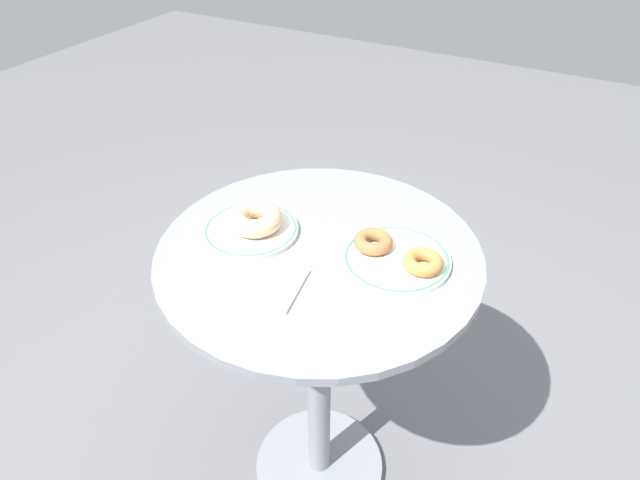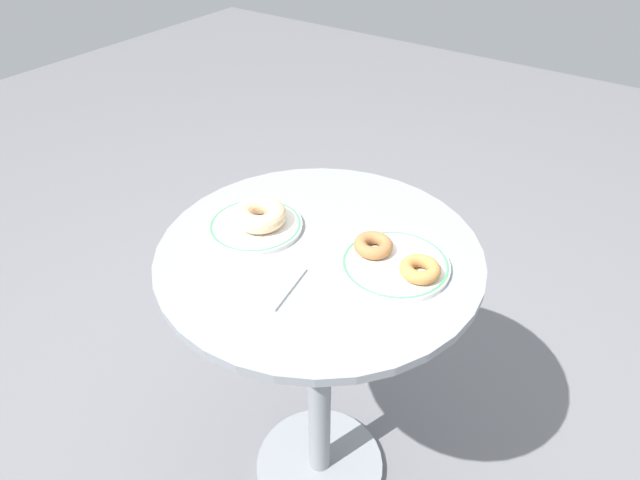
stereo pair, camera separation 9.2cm
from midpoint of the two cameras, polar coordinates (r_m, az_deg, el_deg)
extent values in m
cube|color=slate|center=(1.65, -1.81, -22.63)|extent=(7.00, 7.00, 0.02)
cylinder|color=gray|center=(1.07, -2.59, -1.40)|extent=(0.63, 0.63, 0.02)
cylinder|color=gray|center=(1.33, -2.15, -13.96)|extent=(0.06, 0.06, 0.72)
cylinder|color=gray|center=(1.63, -1.83, -22.23)|extent=(0.34, 0.34, 0.03)
cylinder|color=white|center=(1.12, -9.47, 0.94)|extent=(0.19, 0.19, 0.01)
torus|color=#4C9E66|center=(1.12, -9.49, 1.07)|extent=(0.19, 0.19, 0.01)
cylinder|color=white|center=(1.03, 5.39, -2.10)|extent=(0.20, 0.20, 0.01)
torus|color=#4C9E66|center=(1.03, 5.40, -1.96)|extent=(0.20, 0.20, 0.01)
torus|color=#E0B789|center=(1.11, -9.09, 2.13)|extent=(0.15, 0.15, 0.04)
torus|color=#BC7F42|center=(1.00, 7.97, -2.34)|extent=(0.10, 0.10, 0.02)
torus|color=#A36B3D|center=(1.04, 2.99, -0.25)|extent=(0.08, 0.08, 0.02)
cube|color=white|center=(0.99, -8.33, -4.56)|extent=(0.14, 0.14, 0.01)
camera|label=1|loc=(0.05, -92.54, -1.90)|focal=31.04mm
camera|label=2|loc=(0.05, 87.46, 1.90)|focal=31.04mm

